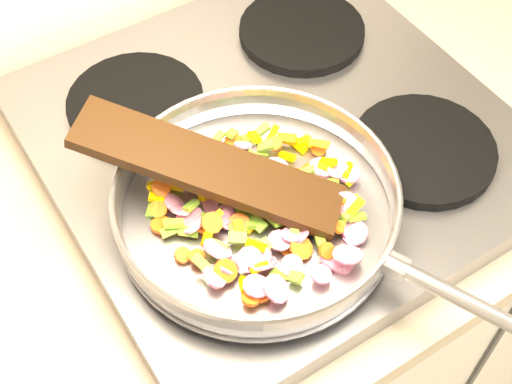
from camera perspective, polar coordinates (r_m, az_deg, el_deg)
cooktop at (r=0.99m, az=1.55°, el=4.23°), size 0.60×0.60×0.04m
grate_fl at (r=0.85m, az=-1.09°, el=-4.39°), size 0.19×0.19×0.02m
grate_fr at (r=0.96m, az=13.25°, el=3.31°), size 0.19×0.19×0.02m
grate_bl at (r=1.01m, az=-9.60°, el=7.05°), size 0.19×0.19×0.02m
grate_br at (r=1.11m, az=3.68°, el=12.73°), size 0.19×0.19×0.02m
saute_pan at (r=0.84m, az=0.13°, el=-0.79°), size 0.37×0.51×0.05m
vegetable_heap at (r=0.84m, az=0.35°, el=-1.19°), size 0.26×0.28×0.05m
wooden_spatula at (r=0.83m, az=-3.84°, el=2.00°), size 0.27×0.29×0.08m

